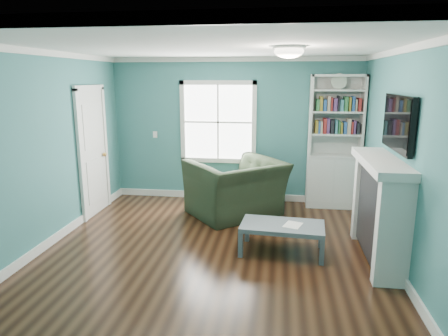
# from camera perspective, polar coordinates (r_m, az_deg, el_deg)

# --- Properties ---
(floor) EXTENTS (5.00, 5.00, 0.00)m
(floor) POSITION_cam_1_polar(r_m,az_deg,el_deg) (5.29, -1.76, -12.33)
(floor) COLOR black
(floor) RESTS_ON ground
(room_walls) EXTENTS (5.00, 5.00, 5.00)m
(room_walls) POSITION_cam_1_polar(r_m,az_deg,el_deg) (4.84, -1.88, 4.90)
(room_walls) COLOR teal
(room_walls) RESTS_ON ground
(trim) EXTENTS (4.50, 5.00, 2.60)m
(trim) POSITION_cam_1_polar(r_m,az_deg,el_deg) (4.89, -1.85, 0.89)
(trim) COLOR white
(trim) RESTS_ON ground
(window) EXTENTS (1.40, 0.06, 1.50)m
(window) POSITION_cam_1_polar(r_m,az_deg,el_deg) (7.33, -0.86, 6.56)
(window) COLOR white
(window) RESTS_ON room_walls
(bookshelf) EXTENTS (0.90, 0.35, 2.31)m
(bookshelf) POSITION_cam_1_polar(r_m,az_deg,el_deg) (7.20, 15.42, 1.75)
(bookshelf) COLOR silver
(bookshelf) RESTS_ON ground
(fireplace) EXTENTS (0.44, 1.58, 1.30)m
(fireplace) POSITION_cam_1_polar(r_m,az_deg,el_deg) (5.32, 21.35, -5.71)
(fireplace) COLOR black
(fireplace) RESTS_ON ground
(tv) EXTENTS (0.06, 1.10, 0.65)m
(tv) POSITION_cam_1_polar(r_m,az_deg,el_deg) (5.13, 23.64, 5.91)
(tv) COLOR black
(tv) RESTS_ON fireplace
(door) EXTENTS (0.12, 0.98, 2.17)m
(door) POSITION_cam_1_polar(r_m,az_deg,el_deg) (6.94, -18.19, 2.41)
(door) COLOR silver
(door) RESTS_ON ground
(ceiling_fixture) EXTENTS (0.38, 0.38, 0.15)m
(ceiling_fixture) POSITION_cam_1_polar(r_m,az_deg,el_deg) (4.83, 9.27, 16.24)
(ceiling_fixture) COLOR white
(ceiling_fixture) RESTS_ON room_walls
(light_switch) EXTENTS (0.08, 0.01, 0.12)m
(light_switch) POSITION_cam_1_polar(r_m,az_deg,el_deg) (7.64, -9.81, 4.73)
(light_switch) COLOR white
(light_switch) RESTS_ON room_walls
(recliner) EXTENTS (1.67, 1.61, 1.23)m
(recliner) POSITION_cam_1_polar(r_m,az_deg,el_deg) (6.56, 1.75, -1.60)
(recliner) COLOR #1F2E1C
(recliner) RESTS_ON ground
(coffee_table) EXTENTS (1.11, 0.66, 0.39)m
(coffee_table) POSITION_cam_1_polar(r_m,az_deg,el_deg) (5.30, 8.33, -8.45)
(coffee_table) COLOR #505860
(coffee_table) RESTS_ON ground
(paper_sheet) EXTENTS (0.28, 0.31, 0.00)m
(paper_sheet) POSITION_cam_1_polar(r_m,az_deg,el_deg) (5.27, 9.81, -8.01)
(paper_sheet) COLOR white
(paper_sheet) RESTS_ON coffee_table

